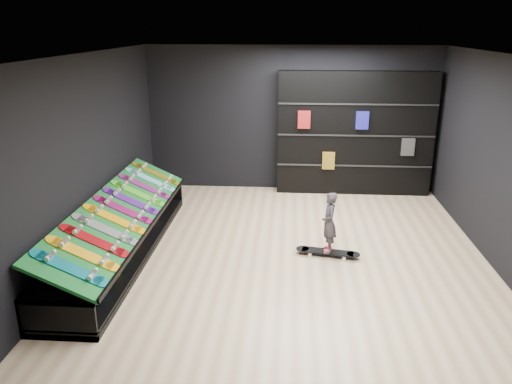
# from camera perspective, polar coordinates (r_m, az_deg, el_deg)

# --- Properties ---
(floor) EXTENTS (6.00, 7.00, 0.01)m
(floor) POSITION_cam_1_polar(r_m,az_deg,el_deg) (7.65, 3.66, -7.68)
(floor) COLOR tan
(floor) RESTS_ON ground
(ceiling) EXTENTS (6.00, 7.00, 0.01)m
(ceiling) POSITION_cam_1_polar(r_m,az_deg,el_deg) (6.87, 4.19, 15.36)
(ceiling) COLOR white
(ceiling) RESTS_ON ground
(wall_back) EXTENTS (6.00, 0.02, 3.00)m
(wall_back) POSITION_cam_1_polar(r_m,az_deg,el_deg) (10.53, 4.03, 8.27)
(wall_back) COLOR black
(wall_back) RESTS_ON ground
(wall_front) EXTENTS (6.00, 0.02, 3.00)m
(wall_front) POSITION_cam_1_polar(r_m,az_deg,el_deg) (3.86, 3.59, -10.72)
(wall_front) COLOR black
(wall_front) RESTS_ON ground
(wall_left) EXTENTS (0.02, 7.00, 3.00)m
(wall_left) POSITION_cam_1_polar(r_m,az_deg,el_deg) (7.72, -18.98, 3.46)
(wall_left) COLOR black
(wall_left) RESTS_ON ground
(wall_right) EXTENTS (0.02, 7.00, 3.00)m
(wall_right) POSITION_cam_1_polar(r_m,az_deg,el_deg) (7.72, 26.79, 2.46)
(wall_right) COLOR black
(wall_right) RESTS_ON ground
(display_rack) EXTENTS (0.90, 4.50, 0.50)m
(display_rack) POSITION_cam_1_polar(r_m,az_deg,el_deg) (7.96, -15.05, -5.25)
(display_rack) COLOR black
(display_rack) RESTS_ON ground
(turf_ramp) EXTENTS (0.92, 4.50, 0.46)m
(turf_ramp) POSITION_cam_1_polar(r_m,az_deg,el_deg) (7.78, -14.98, -2.15)
(turf_ramp) COLOR #0D521C
(turf_ramp) RESTS_ON display_rack
(back_shelving) EXTENTS (3.14, 0.37, 2.51)m
(back_shelving) POSITION_cam_1_polar(r_m,az_deg,el_deg) (10.48, 11.21, 6.56)
(back_shelving) COLOR black
(back_shelving) RESTS_ON ground
(floor_skateboard) EXTENTS (1.00, 0.40, 0.09)m
(floor_skateboard) POSITION_cam_1_polar(r_m,az_deg,el_deg) (7.79, 8.18, -6.95)
(floor_skateboard) COLOR black
(floor_skateboard) RESTS_ON ground
(child) EXTENTS (0.17, 0.22, 0.57)m
(child) POSITION_cam_1_polar(r_m,az_deg,el_deg) (7.66, 8.29, -4.76)
(child) COLOR black
(child) RESTS_ON floor_skateboard
(display_board_0) EXTENTS (0.93, 0.22, 0.50)m
(display_board_0) POSITION_cam_1_polar(r_m,az_deg,el_deg) (6.15, -20.49, -8.15)
(display_board_0) COLOR #0C8C99
(display_board_0) RESTS_ON turf_ramp
(display_board_1) EXTENTS (0.93, 0.22, 0.50)m
(display_board_1) POSITION_cam_1_polar(r_m,az_deg,el_deg) (6.46, -19.14, -6.68)
(display_board_1) COLOR orange
(display_board_1) RESTS_ON turf_ramp
(display_board_2) EXTENTS (0.93, 0.22, 0.50)m
(display_board_2) POSITION_cam_1_polar(r_m,az_deg,el_deg) (6.78, -17.92, -5.33)
(display_board_2) COLOR red
(display_board_2) RESTS_ON turf_ramp
(display_board_3) EXTENTS (0.93, 0.22, 0.50)m
(display_board_3) POSITION_cam_1_polar(r_m,az_deg,el_deg) (7.10, -16.82, -4.11)
(display_board_3) COLOR black
(display_board_3) RESTS_ON turf_ramp
(display_board_4) EXTENTS (0.93, 0.22, 0.50)m
(display_board_4) POSITION_cam_1_polar(r_m,az_deg,el_deg) (7.43, -15.82, -2.99)
(display_board_4) COLOR yellow
(display_board_4) RESTS_ON turf_ramp
(display_board_5) EXTENTS (0.93, 0.22, 0.50)m
(display_board_5) POSITION_cam_1_polar(r_m,az_deg,el_deg) (7.76, -14.91, -1.97)
(display_board_5) COLOR #E5198C
(display_board_5) RESTS_ON turf_ramp
(display_board_6) EXTENTS (0.93, 0.22, 0.50)m
(display_board_6) POSITION_cam_1_polar(r_m,az_deg,el_deg) (8.10, -14.07, -1.03)
(display_board_6) COLOR purple
(display_board_6) RESTS_ON turf_ramp
(display_board_7) EXTENTS (0.93, 0.22, 0.50)m
(display_board_7) POSITION_cam_1_polar(r_m,az_deg,el_deg) (8.44, -13.30, -0.17)
(display_board_7) COLOR green
(display_board_7) RESTS_ON turf_ramp
(display_board_8) EXTENTS (0.93, 0.22, 0.50)m
(display_board_8) POSITION_cam_1_polar(r_m,az_deg,el_deg) (8.79, -12.59, 0.63)
(display_board_8) COLOR #2626BF
(display_board_8) RESTS_ON turf_ramp
(display_board_9) EXTENTS (0.93, 0.22, 0.50)m
(display_board_9) POSITION_cam_1_polar(r_m,az_deg,el_deg) (9.14, -11.94, 1.37)
(display_board_9) COLOR #0CB2E5
(display_board_9) RESTS_ON turf_ramp
(display_board_10) EXTENTS (0.93, 0.22, 0.50)m
(display_board_10) POSITION_cam_1_polar(r_m,az_deg,el_deg) (9.49, -11.33, 2.05)
(display_board_10) COLOR yellow
(display_board_10) RESTS_ON turf_ramp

